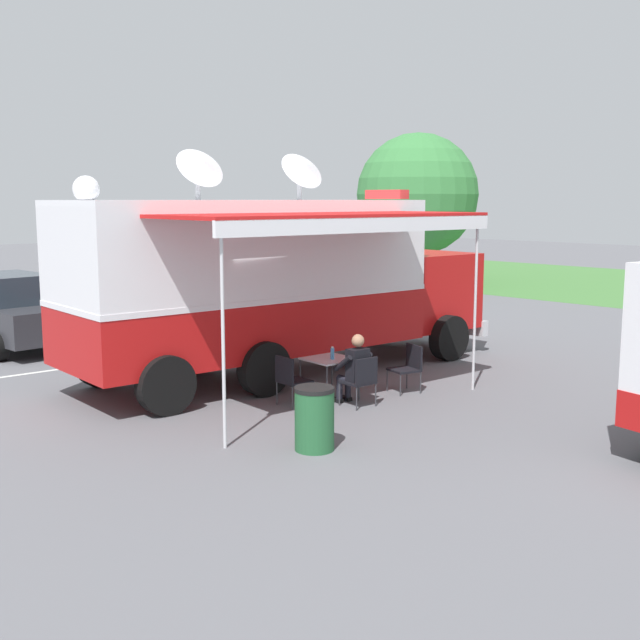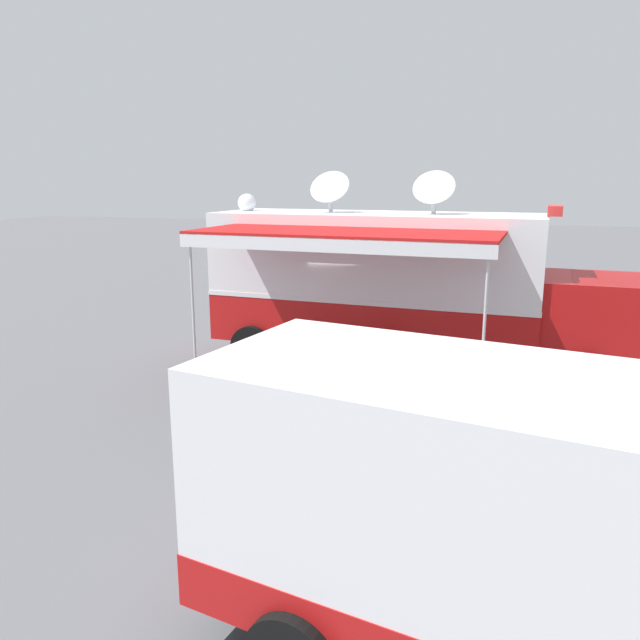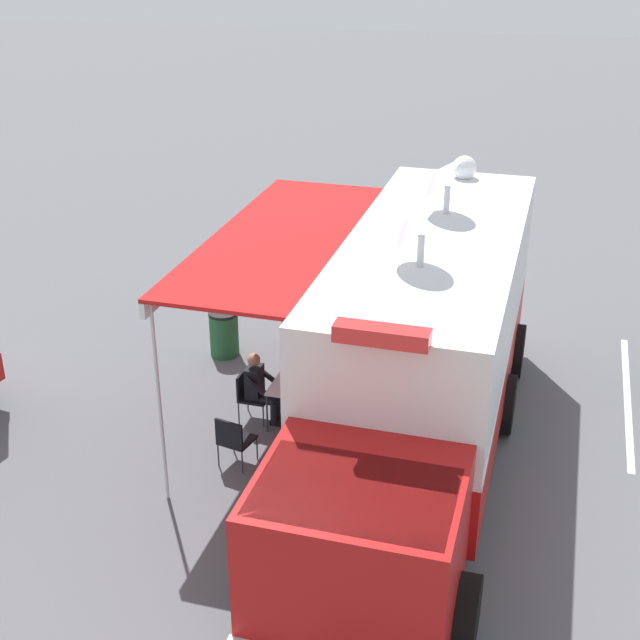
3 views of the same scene
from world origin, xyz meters
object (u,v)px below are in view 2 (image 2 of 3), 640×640
water_bottle (356,356)px  seated_responder (350,373)px  folding_chair_at_table (347,383)px  folding_chair_beside_table (318,365)px  support_truck (579,550)px  car_behind_truck (352,280)px  folding_table (358,363)px  trash_bin (215,394)px  command_truck (407,284)px  folding_chair_spare_by_truck (425,387)px

water_bottle → seated_responder: bearing=1.2°
folding_chair_at_table → folding_chair_beside_table: bearing=-137.2°
support_truck → car_behind_truck: bearing=-160.9°
folding_table → water_bottle: (0.09, -0.02, 0.16)m
seated_responder → trash_bin: (1.32, -2.18, -0.20)m
folding_chair_beside_table → car_behind_truck: bearing=-171.6°
trash_bin → car_behind_truck: size_ratio=0.21×
folding_table → trash_bin: size_ratio=0.94×
water_bottle → folding_chair_beside_table: 0.91m
command_truck → folding_chair_spare_by_truck: (2.72, 0.74, -1.43)m
folding_table → folding_chair_at_table: bearing=-1.5°
trash_bin → folding_chair_at_table: bearing=117.6°
folding_chair_beside_table → command_truck: bearing=142.7°
command_truck → folding_table: (2.07, -0.66, -1.27)m
folding_table → trash_bin: trash_bin is taller
folding_chair_at_table → trash_bin: bearing=-62.4°
folding_chair_at_table → seated_responder: bearing=175.9°
support_truck → car_behind_truck: size_ratio=1.65×
folding_chair_spare_by_truck → trash_bin: size_ratio=0.96×
seated_responder → command_truck: bearing=166.1°
folding_chair_spare_by_truck → seated_responder: size_ratio=0.70×
command_truck → seated_responder: (2.69, -0.67, -1.30)m
folding_chair_spare_by_truck → car_behind_truck: size_ratio=0.20×
trash_bin → car_behind_truck: (-10.65, 0.06, 0.42)m
water_bottle → car_behind_truck: size_ratio=0.05×
folding_table → trash_bin: (1.93, -2.19, -0.22)m
folding_chair_spare_by_truck → seated_responder: seated_responder is taller
folding_table → support_truck: support_truck is taller
water_bottle → folding_chair_at_table: size_ratio=0.26×
folding_chair_spare_by_truck → car_behind_truck: bearing=-159.4°
support_truck → car_behind_truck: (-15.49, -5.38, -0.51)m
seated_responder → support_truck: bearing=27.9°
command_truck → folding_chair_spare_by_truck: command_truck is taller
command_truck → water_bottle: command_truck is taller
trash_bin → car_behind_truck: car_behind_truck is taller
folding_chair_at_table → car_behind_truck: 9.76m
folding_chair_beside_table → seated_responder: bearing=50.0°
command_truck → folding_chair_spare_by_truck: bearing=15.3°
folding_chair_beside_table → car_behind_truck: (-8.63, -1.28, 0.37)m
water_bottle → folding_chair_at_table: (0.71, -0.00, -0.32)m
command_truck → folding_table: command_truck is taller
folding_chair_spare_by_truck → trash_bin: bearing=-70.3°
water_bottle → folding_chair_beside_table: bearing=-102.7°
trash_bin → seated_responder: bearing=121.2°
command_truck → support_truck: size_ratio=1.36×
seated_responder → support_truck: 7.00m
folding_table → seated_responder: seated_responder is taller
seated_responder → folding_table: bearing=179.3°
seated_responder → trash_bin: 2.56m
command_truck → trash_bin: bearing=-35.4°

